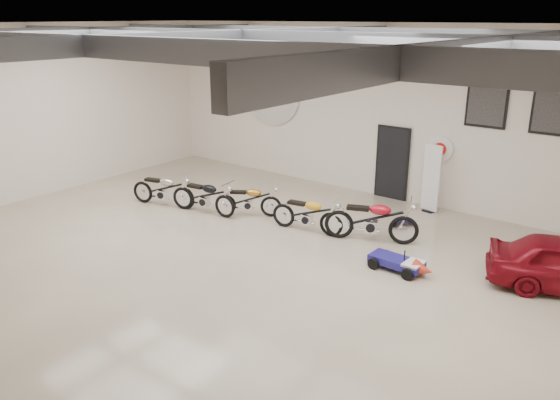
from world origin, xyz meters
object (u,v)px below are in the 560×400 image
Objects in this scene: banner_stand at (431,179)px; go_kart at (402,260)px; motorcycle_black at (204,195)px; motorcycle_red at (371,219)px; motorcycle_gold at (248,199)px; motorcycle_yellow at (307,213)px; motorcycle_silver at (162,189)px.

go_kart is (1.06, -3.92, -0.69)m from banner_stand.
motorcycle_black is 4.69m from motorcycle_red.
go_kart is (1.33, -1.07, -0.31)m from motorcycle_red.
motorcycle_gold is 1.92m from motorcycle_yellow.
motorcycle_yellow is (4.39, 0.90, -0.02)m from motorcycle_silver.
banner_stand is 5.03m from motorcycle_gold.
motorcycle_silver is 7.30m from go_kart.
go_kart is (4.82, -0.61, -0.20)m from motorcycle_gold.
banner_stand is 7.51m from motorcycle_silver.
motorcycle_black reaches higher than motorcycle_gold.
banner_stand is 3.78m from motorcycle_yellow.
motorcycle_red is 1.74m from go_kart.
motorcycle_silver is 4.48m from motorcycle_yellow.
motorcycle_red is (4.57, 1.03, 0.06)m from motorcycle_black.
motorcycle_yellow is 2.99m from go_kart.
banner_stand is at bearing 107.34° from go_kart.
motorcycle_yellow is at bearing 172.24° from motorcycle_red.
motorcycle_gold is at bearing 5.50° from motorcycle_silver.
motorcycle_silver is 6.11m from motorcycle_red.
motorcycle_red is at bearing -1.32° from motorcycle_silver.
motorcycle_red reaches higher than motorcycle_gold.
motorcycle_yellow is (1.92, 0.04, 0.03)m from motorcycle_gold.
go_kart is at bearing -61.58° from motorcycle_red.
go_kart is at bearing -38.32° from motorcycle_gold.
motorcycle_black reaches higher than go_kart.
motorcycle_black is 0.89× the size of motorcycle_red.
motorcycle_black is (-4.84, -3.87, -0.44)m from banner_stand.
motorcycle_gold is at bearing 174.95° from go_kart.
banner_stand is 2.88m from motorcycle_red.
motorcycle_red reaches higher than motorcycle_black.
motorcycle_silver is 1.42m from motorcycle_black.
motorcycle_yellow reaches higher than go_kart.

